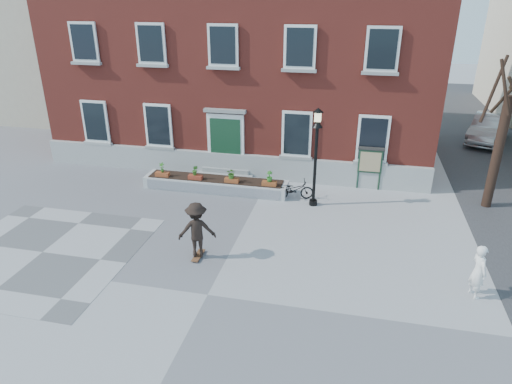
% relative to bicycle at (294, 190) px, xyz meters
% --- Properties ---
extents(ground, '(100.00, 100.00, 0.00)m').
position_rel_bicycle_xyz_m(ground, '(-1.44, -7.00, -0.41)').
color(ground, '#949497').
rests_on(ground, ground).
extents(checker_patch, '(6.00, 6.00, 0.01)m').
position_rel_bicycle_xyz_m(checker_patch, '(-7.44, -6.00, -0.41)').
color(checker_patch, '#565659').
rests_on(checker_patch, ground).
extents(distant_building, '(10.00, 12.00, 13.00)m').
position_rel_bicycle_xyz_m(distant_building, '(-19.44, 13.00, 6.09)').
color(distant_building, '#BFB399').
rests_on(distant_building, ground).
extents(bicycle, '(1.65, 0.94, 0.82)m').
position_rel_bicycle_xyz_m(bicycle, '(0.00, 0.00, 0.00)').
color(bicycle, black).
rests_on(bicycle, ground).
extents(parked_car, '(3.21, 4.95, 1.54)m').
position_rel_bicycle_xyz_m(parked_car, '(9.56, 10.23, 0.36)').
color(parked_car, '#B5B8BA').
rests_on(parked_car, ground).
extents(bystander, '(0.56, 0.68, 1.59)m').
position_rel_bicycle_xyz_m(bystander, '(5.85, -5.39, 0.39)').
color(bystander, white).
rests_on(bystander, ground).
extents(brick_building, '(18.40, 10.85, 12.60)m').
position_rel_bicycle_xyz_m(brick_building, '(-3.44, 6.97, 5.89)').
color(brick_building, '#993429').
rests_on(brick_building, ground).
extents(planter_assembly, '(6.20, 1.12, 1.15)m').
position_rel_bicycle_xyz_m(planter_assembly, '(-3.42, 0.17, -0.11)').
color(planter_assembly, silver).
rests_on(planter_assembly, ground).
extents(bare_tree, '(1.83, 1.83, 6.16)m').
position_rel_bicycle_xyz_m(bare_tree, '(7.57, 1.00, 2.38)').
color(bare_tree, '#301E15').
rests_on(bare_tree, ground).
extents(lamp_post, '(0.40, 0.40, 3.93)m').
position_rel_bicycle_xyz_m(lamp_post, '(0.83, -0.41, 2.13)').
color(lamp_post, black).
rests_on(lamp_post, ground).
extents(notice_board, '(1.10, 0.16, 1.87)m').
position_rel_bicycle_xyz_m(notice_board, '(2.95, 1.74, 0.85)').
color(notice_board, '#1B372A').
rests_on(notice_board, ground).
extents(skateboarder, '(1.34, 1.04, 1.91)m').
position_rel_bicycle_xyz_m(skateboarder, '(-2.36, -5.15, 0.58)').
color(skateboarder, brown).
rests_on(skateboarder, ground).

